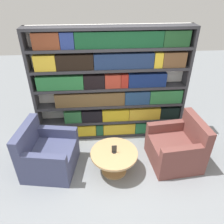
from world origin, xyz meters
TOP-DOWN VIEW (x-y plane):
  - ground_plane at (0.00, 0.00)m, footprint 14.00×14.00m
  - bookshelf at (0.03, 1.28)m, footprint 2.92×0.30m
  - armchair_left at (-1.16, 0.36)m, footprint 0.95×0.96m
  - armchair_right at (1.11, 0.36)m, footprint 0.90×0.90m
  - coffee_table at (-0.02, 0.20)m, footprint 0.79×0.79m
  - table_sign at (-0.02, 0.20)m, footprint 0.08×0.06m

SIDE VIEW (x-z plane):
  - ground_plane at x=0.00m, z-range 0.00..0.00m
  - armchair_left at x=-1.16m, z-range -0.13..0.74m
  - armchair_right at x=1.11m, z-range -0.13..0.74m
  - coffee_table at x=-0.02m, z-range 0.09..0.52m
  - table_sign at x=-0.02m, z-range 0.41..0.56m
  - bookshelf at x=0.03m, z-range 0.01..2.23m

